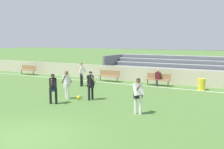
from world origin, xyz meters
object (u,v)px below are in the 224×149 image
(bench_near_wall_gap, at_px, (109,75))
(trash_bin, at_px, (201,84))
(bench_near_bin, at_px, (28,69))
(player_white_dropping_back, at_px, (81,72))
(player_dark_deep_cover, at_px, (91,83))
(bench_far_left, at_px, (158,78))
(player_white_trailing_run, at_px, (67,82))
(player_white_wide_right, at_px, (138,93))
(player_dark_overlapping, at_px, (53,86))
(soccer_ball, at_px, (79,97))
(bleacher_stand, at_px, (207,69))
(spectator_seated, at_px, (158,76))

(bench_near_wall_gap, height_order, trash_bin, bench_near_wall_gap)
(bench_near_bin, distance_m, player_white_dropping_back, 8.69)
(player_dark_deep_cover, bearing_deg, bench_far_left, 72.87)
(bench_far_left, height_order, player_white_trailing_run, player_white_trailing_run)
(bench_near_bin, height_order, player_white_wide_right, player_white_wide_right)
(player_dark_overlapping, distance_m, player_white_dropping_back, 5.46)
(player_dark_deep_cover, relative_size, soccer_ball, 7.39)
(bench_near_bin, bearing_deg, bench_near_wall_gap, 0.00)
(player_white_wide_right, height_order, player_dark_overlapping, player_white_wide_right)
(bench_far_left, bearing_deg, player_dark_overlapping, -111.65)
(trash_bin, height_order, player_white_dropping_back, player_white_dropping_back)
(bleacher_stand, relative_size, bench_near_wall_gap, 9.57)
(spectator_seated, bearing_deg, bench_near_bin, 179.49)
(bench_near_bin, distance_m, soccer_ball, 12.37)
(bench_near_wall_gap, height_order, player_dark_deep_cover, player_dark_deep_cover)
(spectator_seated, height_order, soccer_ball, spectator_seated)
(bench_far_left, bearing_deg, player_white_dropping_back, -150.42)
(player_dark_overlapping, bearing_deg, player_dark_deep_cover, 54.39)
(bench_near_wall_gap, distance_m, player_white_trailing_run, 6.70)
(bench_near_wall_gap, bearing_deg, player_white_wide_right, -53.41)
(bench_far_left, bearing_deg, bench_near_bin, 180.00)
(bleacher_stand, xyz_separation_m, bench_near_wall_gap, (-7.04, -3.58, -0.49))
(player_dark_deep_cover, bearing_deg, bench_near_bin, 150.95)
(spectator_seated, bearing_deg, player_dark_deep_cover, -107.44)
(trash_bin, height_order, spectator_seated, spectator_seated)
(player_white_trailing_run, xyz_separation_m, player_dark_deep_cover, (1.36, 0.41, 0.00))
(player_dark_deep_cover, distance_m, player_white_wide_right, 3.73)
(bench_near_bin, xyz_separation_m, player_white_wide_right, (14.66, -7.63, 0.45))
(bench_near_wall_gap, relative_size, soccer_ball, 8.18)
(bench_near_bin, xyz_separation_m, spectator_seated, (13.12, -0.12, 0.16))
(bench_far_left, height_order, player_dark_deep_cover, player_dark_deep_cover)
(bench_near_bin, height_order, player_white_dropping_back, player_white_dropping_back)
(bleacher_stand, bearing_deg, player_dark_overlapping, -117.74)
(spectator_seated, distance_m, player_white_dropping_back, 5.60)
(player_dark_overlapping, xyz_separation_m, soccer_ball, (0.57, 1.49, -0.84))
(bench_near_bin, bearing_deg, player_white_dropping_back, -18.74)
(trash_bin, xyz_separation_m, soccer_ball, (-5.73, -6.14, -0.29))
(bench_near_wall_gap, xyz_separation_m, soccer_ball, (1.54, -6.47, -0.44))
(bench_near_wall_gap, relative_size, player_white_wide_right, 1.08)
(player_dark_overlapping, xyz_separation_m, player_white_dropping_back, (-1.75, 5.17, 0.08))
(bleacher_stand, distance_m, bench_near_wall_gap, 7.91)
(trash_bin, distance_m, spectator_seated, 3.16)
(player_white_trailing_run, bearing_deg, trash_bin, 44.54)
(bench_near_wall_gap, xyz_separation_m, player_dark_overlapping, (0.97, -7.95, 0.41))
(player_dark_deep_cover, bearing_deg, bleacher_stand, 63.79)
(player_white_trailing_run, height_order, player_white_wide_right, player_white_wide_right)
(bleacher_stand, relative_size, player_dark_overlapping, 10.69)
(bench_near_bin, relative_size, player_white_wide_right, 1.08)
(bleacher_stand, bearing_deg, player_dark_deep_cover, -116.21)
(bench_near_wall_gap, bearing_deg, soccer_ball, -76.59)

